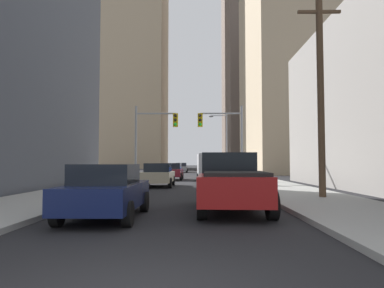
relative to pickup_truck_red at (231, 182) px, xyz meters
name	(u,v)px	position (x,y,z in m)	size (l,w,h in m)	color
sidewalk_left	(157,172)	(-7.25, 42.27, -0.86)	(3.87, 160.00, 0.15)	#9E9E99
sidewalk_right	(229,172)	(3.69, 42.27, -0.86)	(3.87, 160.00, 0.15)	#9E9E99
pickup_truck_red	(231,182)	(0.00, 0.00, 0.00)	(2.21, 5.47, 1.90)	maroon
cargo_van_silver	(210,166)	(-0.08, 17.35, 0.35)	(2.16, 5.26, 2.26)	#B7BABF
sedan_navy	(107,191)	(-3.64, -1.69, -0.16)	(1.95, 4.21, 1.52)	#141E4C
sedan_beige	(158,175)	(-3.64, 11.35, -0.16)	(1.95, 4.23, 1.52)	#C6B793
sedan_maroon	(172,171)	(-3.41, 20.46, -0.16)	(1.95, 4.24, 1.52)	maroon
sedan_blue	(205,168)	(-0.11, 36.70, -0.16)	(1.96, 4.26, 1.52)	navy
sedan_grey	(181,168)	(-3.68, 44.50, -0.16)	(1.95, 4.22, 1.52)	slate
traffic_signal_near_left	(154,131)	(-4.49, 15.84, 3.09)	(3.38, 0.44, 6.00)	gray
traffic_signal_near_right	(223,131)	(0.87, 15.84, 3.10)	(3.53, 0.44, 6.00)	gray
utility_pole_right	(320,82)	(4.08, 3.13, 4.01)	(2.20, 0.28, 9.35)	brown
street_lamp_right	(224,138)	(2.11, 31.43, 3.59)	(2.27, 0.32, 7.50)	gray
building_left_far_tower	(135,38)	(-18.86, 85.88, 35.68)	(17.33, 20.88, 73.23)	tan
building_right_mid_block	(327,69)	(18.82, 42.52, 14.96)	(24.23, 22.93, 31.79)	tan
building_right_far_highrise	(273,51)	(18.81, 81.19, 30.24)	(25.17, 28.95, 62.35)	#66564C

